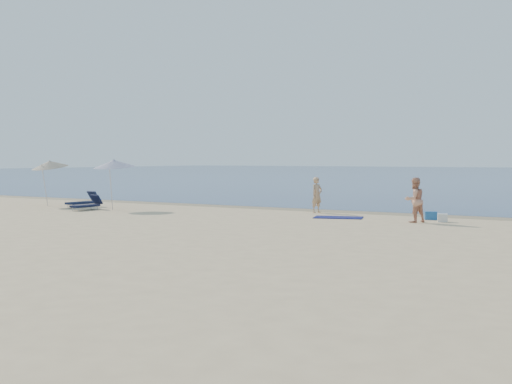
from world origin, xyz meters
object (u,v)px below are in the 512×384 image
Objects in this scene: person_left at (317,195)px; person_right at (415,200)px; blue_cooler at (431,215)px; umbrella_near at (114,164)px.

person_right reaches higher than person_left.
person_right is (5.18, -2.14, 0.06)m from person_left.
blue_cooler is 0.19× the size of umbrella_near.
person_left is 5.46m from blue_cooler.
person_left is 3.45× the size of blue_cooler.
umbrella_near is at bearing 129.07° from person_left.
umbrella_near is at bearing 166.25° from blue_cooler.
person_right is 1.69m from blue_cooler.
blue_cooler is at bearing 5.13° from umbrella_near.
person_right is 14.55m from umbrella_near.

